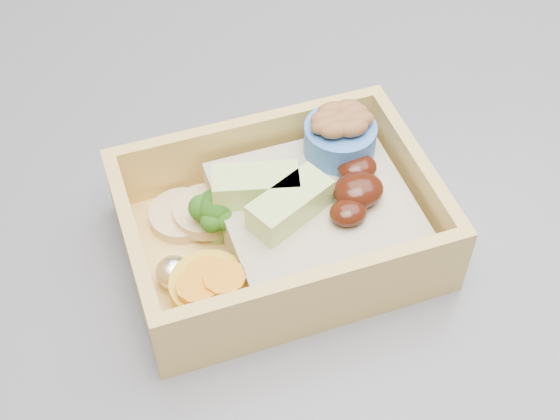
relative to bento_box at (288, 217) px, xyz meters
name	(u,v)px	position (x,y,z in m)	size (l,w,h in m)	color
bento_box	(288,217)	(0.00, 0.00, 0.00)	(0.16, 0.12, 0.06)	#E0B75C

